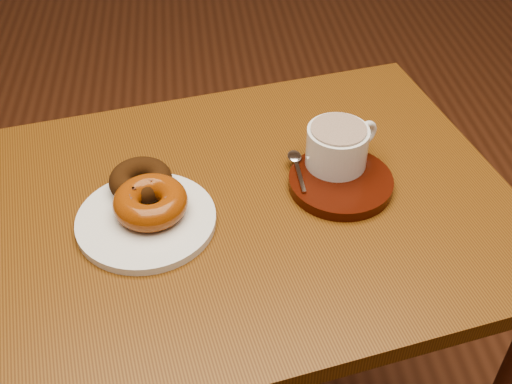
{
  "coord_description": "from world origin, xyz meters",
  "views": [
    {
      "loc": [
        -0.29,
        -0.54,
        1.49
      ],
      "look_at": [
        -0.21,
        0.2,
        0.82
      ],
      "focal_mm": 45.0,
      "sensor_mm": 36.0,
      "label": 1
    }
  ],
  "objects": [
    {
      "name": "donut_cinnamon",
      "position": [
        -0.39,
        0.24,
        0.83
      ],
      "size": [
        0.12,
        0.12,
        0.04
      ],
      "primitive_type": "torus",
      "rotation": [
        0.0,
        0.0,
        0.28
      ],
      "color": "black",
      "rests_on": "donut_plate"
    },
    {
      "name": "cafe_table",
      "position": [
        -0.23,
        0.2,
        0.68
      ],
      "size": [
        0.96,
        0.79,
        0.8
      ],
      "rotation": [
        0.0,
        0.0,
        0.19
      ],
      "color": "brown",
      "rests_on": "ground"
    },
    {
      "name": "donut_caramel",
      "position": [
        -0.37,
        0.18,
        0.84
      ],
      "size": [
        0.15,
        0.15,
        0.04
      ],
      "rotation": [
        0.0,
        0.0,
        0.37
      ],
      "color": "#833C0E",
      "rests_on": "donut_plate"
    },
    {
      "name": "coffee_cup",
      "position": [
        -0.07,
        0.26,
        0.86
      ],
      "size": [
        0.13,
        0.1,
        0.07
      ],
      "rotation": [
        0.0,
        0.0,
        0.47
      ],
      "color": "silver",
      "rests_on": "saucer"
    },
    {
      "name": "saucer",
      "position": [
        -0.07,
        0.22,
        0.81
      ],
      "size": [
        0.17,
        0.17,
        0.02
      ],
      "primitive_type": "cylinder",
      "rotation": [
        0.0,
        0.0,
        -0.03
      ],
      "color": "#350F07",
      "rests_on": "cafe_table"
    },
    {
      "name": "donut_plate",
      "position": [
        -0.38,
        0.17,
        0.81
      ],
      "size": [
        0.22,
        0.22,
        0.01
      ],
      "primitive_type": "cylinder",
      "rotation": [
        0.0,
        0.0,
        0.03
      ],
      "color": "silver",
      "rests_on": "cafe_table"
    },
    {
      "name": "teaspoon",
      "position": [
        -0.13,
        0.27,
        0.82
      ],
      "size": [
        0.02,
        0.11,
        0.01
      ],
      "rotation": [
        0.0,
        0.0,
        0.01
      ],
      "color": "silver",
      "rests_on": "saucer"
    }
  ]
}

